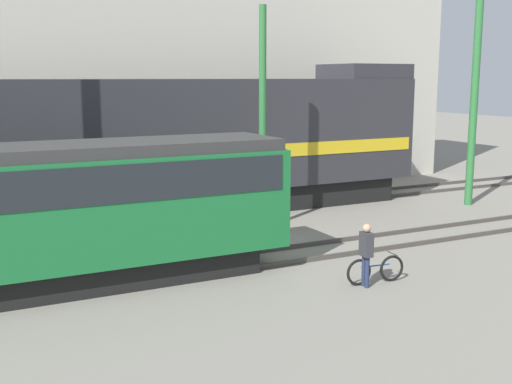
% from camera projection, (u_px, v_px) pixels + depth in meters
% --- Properties ---
extents(ground_plane, '(120.00, 120.00, 0.00)m').
position_uv_depth(ground_plane, '(227.00, 246.00, 19.77)').
color(ground_plane, gray).
extents(track_near, '(60.00, 1.50, 0.14)m').
position_uv_depth(track_near, '(254.00, 259.00, 18.09)').
color(track_near, '#47423D').
rests_on(track_near, ground).
extents(track_far, '(60.00, 1.51, 0.14)m').
position_uv_depth(track_far, '(173.00, 214.00, 24.09)').
color(track_far, '#47423D').
rests_on(track_far, ground).
extents(building_backdrop, '(32.32, 6.00, 15.18)m').
position_uv_depth(building_backdrop, '(118.00, 22.00, 28.70)').
color(building_backdrop, beige).
rests_on(building_backdrop, ground).
extents(freight_locomotive, '(20.26, 3.04, 5.67)m').
position_uv_depth(freight_locomotive, '(174.00, 145.00, 23.68)').
color(freight_locomotive, black).
rests_on(freight_locomotive, ground).
extents(streetcar, '(12.88, 2.54, 3.57)m').
position_uv_depth(streetcar, '(26.00, 211.00, 15.06)').
color(streetcar, black).
rests_on(streetcar, ground).
extents(bicycle, '(1.64, 0.44, 0.74)m').
position_uv_depth(bicycle, '(375.00, 270.00, 16.16)').
color(bicycle, black).
rests_on(bicycle, ground).
extents(person, '(0.26, 0.38, 1.61)m').
position_uv_depth(person, '(366.00, 249.00, 15.78)').
color(person, '#232D4C').
rests_on(person, ground).
extents(utility_pole_center, '(0.24, 0.24, 7.45)m').
position_uv_depth(utility_pole_center, '(263.00, 120.00, 21.34)').
color(utility_pole_center, '#2D7238').
rests_on(utility_pole_center, ground).
extents(utility_pole_right, '(0.31, 0.31, 8.62)m').
position_uv_depth(utility_pole_right, '(474.00, 98.00, 25.46)').
color(utility_pole_right, '#2D7238').
rests_on(utility_pole_right, ground).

